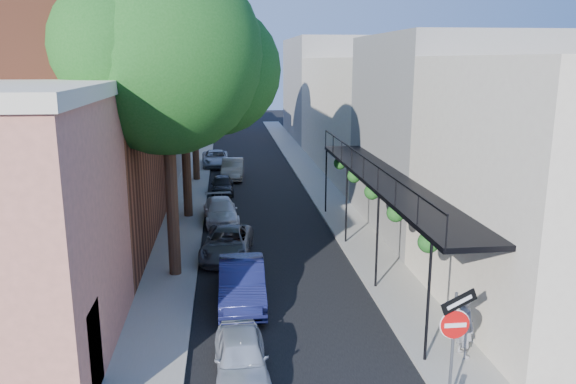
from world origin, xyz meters
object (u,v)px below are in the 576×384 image
object	(u,v)px
parked_car_e	(222,185)
parked_car_g	(216,159)
oak_mid	(191,77)
oak_far	(199,54)
parked_car_b	(242,282)
oak_near	(179,60)
sign_post	(455,329)
parked_car_f	(233,169)
parked_car_d	(221,211)
parked_car_c	(227,243)
parked_car_a	(241,357)
pedestrian	(465,325)

from	to	relation	value
parked_car_e	parked_car_g	world-z (taller)	parked_car_g
oak_mid	parked_car_e	size ratio (longest dim) A/B	3.13
oak_far	parked_car_b	world-z (taller)	oak_far
oak_near	parked_car_e	size ratio (longest dim) A/B	3.50
oak_far	parked_car_b	distance (m)	21.31
sign_post	parked_car_f	bearing A→B (deg)	99.74
sign_post	oak_mid	xyz separation A→B (m)	(-6.58, 17.26, 5.02)
parked_car_b	parked_car_g	distance (m)	24.72
parked_car_e	parked_car_f	world-z (taller)	parked_car_f
oak_near	parked_car_g	xyz separation A→B (m)	(0.77, 21.87, -7.28)
oak_mid	parked_car_d	world-z (taller)	oak_mid
oak_far	parked_car_g	distance (m)	9.10
parked_car_c	parked_car_g	world-z (taller)	parked_car_g
parked_car_a	sign_post	bearing A→B (deg)	-23.72
oak_far	parked_car_e	bearing A→B (deg)	-73.02
sign_post	oak_mid	size ratio (longest dim) A/B	0.29
parked_car_b	oak_far	bearing A→B (deg)	96.29
parked_car_b	parked_car_c	distance (m)	4.53
oak_far	pedestrian	bearing A→B (deg)	-72.21
oak_far	parked_car_c	world-z (taller)	oak_far
parked_car_b	pedestrian	distance (m)	7.24
sign_post	oak_far	size ratio (longest dim) A/B	0.25
oak_near	parked_car_f	xyz separation A→B (m)	(1.97, 17.26, -7.21)
parked_car_e	pedestrian	distance (m)	21.06
parked_car_a	parked_car_c	size ratio (longest dim) A/B	0.80
oak_near	parked_car_c	xyz separation A→B (m)	(1.51, 1.68, -7.30)
parked_car_a	parked_car_d	distance (m)	14.20
parked_car_a	parked_car_f	distance (m)	24.63
parked_car_f	pedestrian	bearing A→B (deg)	-73.61
parked_car_a	pedestrian	bearing A→B (deg)	0.42
parked_car_b	pedestrian	xyz separation A→B (m)	(5.80, -4.33, 0.30)
parked_car_a	parked_car_d	size ratio (longest dim) A/B	0.85
oak_mid	parked_car_f	world-z (taller)	oak_mid
sign_post	parked_car_d	size ratio (longest dim) A/B	0.76
oak_mid	parked_car_f	size ratio (longest dim) A/B	2.50
oak_mid	parked_car_g	distance (m)	15.35
sign_post	parked_car_e	distance (m)	22.83
oak_near	oak_mid	xyz separation A→B (m)	(-0.05, 7.97, -0.82)
oak_far	oak_mid	bearing A→B (deg)	-90.41
sign_post	pedestrian	size ratio (longest dim) A/B	1.69
parked_car_a	parked_car_b	bearing A→B (deg)	86.20
parked_car_d	parked_car_g	bearing A→B (deg)	87.33
parked_car_b	parked_car_a	bearing A→B (deg)	-91.44
parked_car_e	pedestrian	xyz separation A→B (m)	(6.49, -20.03, 0.45)
oak_far	parked_car_e	xyz separation A→B (m)	(1.26, -4.13, -7.70)
parked_car_g	pedestrian	world-z (taller)	pedestrian
oak_far	parked_car_f	world-z (taller)	oak_far
parked_car_e	oak_near	bearing A→B (deg)	-96.20
oak_far	parked_car_b	xyz separation A→B (m)	(1.95, -19.83, -7.56)
sign_post	parked_car_c	size ratio (longest dim) A/B	0.72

